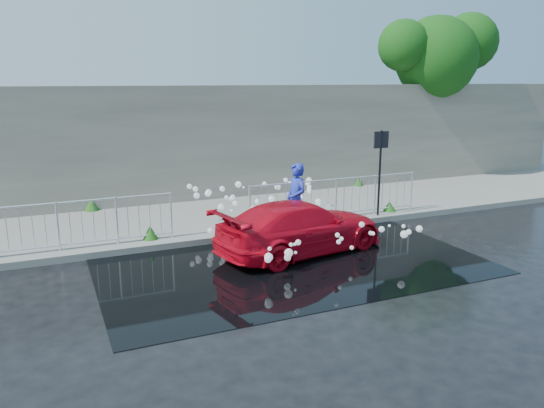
{
  "coord_description": "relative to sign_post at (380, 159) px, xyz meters",
  "views": [
    {
      "loc": [
        -4.18,
        -8.74,
        3.84
      ],
      "look_at": [
        0.63,
        2.26,
        1.0
      ],
      "focal_mm": 35.0,
      "sensor_mm": 36.0,
      "label": 1
    }
  ],
  "objects": [
    {
      "name": "red_car",
      "position": [
        -3.18,
        -1.58,
        -1.13
      ],
      "size": [
        4.32,
        2.44,
        1.18
      ],
      "primitive_type": "imported",
      "rotation": [
        0.0,
        0.0,
        1.78
      ],
      "color": "red",
      "rests_on": "ground"
    },
    {
      "name": "railing_right",
      "position": [
        -1.2,
        0.25,
        -0.99
      ],
      "size": [
        5.05,
        0.05,
        1.1
      ],
      "color": "silver",
      "rests_on": "pavement"
    },
    {
      "name": "puddle",
      "position": [
        -3.7,
        -2.1,
        -1.72
      ],
      "size": [
        8.0,
        5.0,
        0.01
      ],
      "primitive_type": "cube",
      "color": "black",
      "rests_on": "ground"
    },
    {
      "name": "ground",
      "position": [
        -4.2,
        -3.1,
        -1.72
      ],
      "size": [
        90.0,
        90.0,
        0.0
      ],
      "primitive_type": "plane",
      "color": "black",
      "rests_on": "ground"
    },
    {
      "name": "tree",
      "position": [
        5.44,
        4.31,
        3.04
      ],
      "size": [
        5.0,
        3.04,
        6.28
      ],
      "color": "#332114",
      "rests_on": "ground"
    },
    {
      "name": "railing_left",
      "position": [
        -8.2,
        0.25,
        -0.99
      ],
      "size": [
        5.05,
        0.05,
        1.1
      ],
      "color": "silver",
      "rests_on": "pavement"
    },
    {
      "name": "weeds",
      "position": [
        -4.56,
        1.33,
        -1.39
      ],
      "size": [
        12.17,
        3.93,
        0.45
      ],
      "color": "#184311",
      "rests_on": "pavement"
    },
    {
      "name": "curb",
      "position": [
        -4.2,
        -0.1,
        -1.64
      ],
      "size": [
        30.0,
        0.25,
        0.16
      ],
      "primitive_type": "cube",
      "color": "gray",
      "rests_on": "ground"
    },
    {
      "name": "pavement",
      "position": [
        -4.2,
        1.9,
        -1.65
      ],
      "size": [
        30.0,
        4.0,
        0.15
      ],
      "primitive_type": "cube",
      "color": "gray",
      "rests_on": "ground"
    },
    {
      "name": "retaining_wall",
      "position": [
        -4.2,
        4.1,
        0.18
      ],
      "size": [
        30.0,
        0.6,
        3.5
      ],
      "primitive_type": "cube",
      "color": "#666056",
      "rests_on": "pavement"
    },
    {
      "name": "water_spray",
      "position": [
        -3.0,
        -0.13,
        -1.0
      ],
      "size": [
        3.68,
        5.79,
        1.07
      ],
      "color": "white",
      "rests_on": "ground"
    },
    {
      "name": "person",
      "position": [
        -2.7,
        -0.36,
        -0.81
      ],
      "size": [
        0.51,
        0.71,
        1.83
      ],
      "primitive_type": "imported",
      "rotation": [
        0.0,
        0.0,
        -1.46
      ],
      "color": "#2331B1",
      "rests_on": "ground"
    },
    {
      "name": "sign_post",
      "position": [
        0.0,
        0.0,
        0.0
      ],
      "size": [
        0.45,
        0.06,
        2.5
      ],
      "color": "black",
      "rests_on": "ground"
    }
  ]
}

